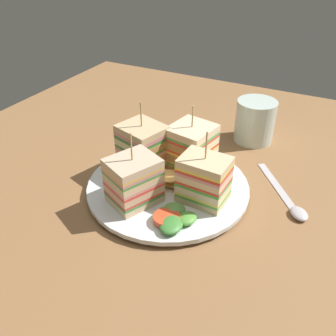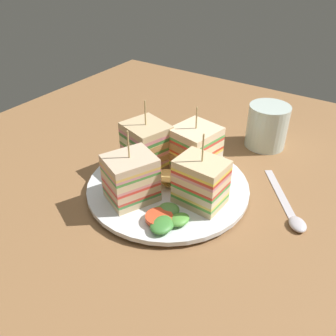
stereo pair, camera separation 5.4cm
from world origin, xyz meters
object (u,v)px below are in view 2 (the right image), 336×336
object	(u,v)px
sandwich_wedge_2	(195,149)
sandwich_wedge_3	(147,146)
sandwich_wedge_0	(131,178)
drinking_glass	(267,129)
sandwich_wedge_1	(200,182)
plate	(168,187)
spoon	(291,213)
chip_pile	(177,179)

from	to	relation	value
sandwich_wedge_2	sandwich_wedge_3	xyz separation A→B (cm)	(-3.77, 6.88, 0.14)
sandwich_wedge_0	drinking_glass	world-z (taller)	sandwich_wedge_0
drinking_glass	sandwich_wedge_1	bearing A→B (deg)	177.27
sandwich_wedge_2	sandwich_wedge_3	size ratio (longest dim) A/B	0.93
drinking_glass	plate	bearing A→B (deg)	161.79
sandwich_wedge_2	sandwich_wedge_3	world-z (taller)	sandwich_wedge_3
sandwich_wedge_3	spoon	world-z (taller)	sandwich_wedge_3
sandwich_wedge_1	drinking_glass	distance (cm)	23.38
drinking_glass	chip_pile	bearing A→B (deg)	163.86
sandwich_wedge_0	sandwich_wedge_3	xyz separation A→B (cm)	(8.22, 3.32, 0.30)
sandwich_wedge_0	sandwich_wedge_2	distance (cm)	12.51
sandwich_wedge_0	sandwich_wedge_2	size ratio (longest dim) A/B	1.02
chip_pile	drinking_glass	world-z (taller)	drinking_glass
sandwich_wedge_3	spoon	distance (cm)	24.48
spoon	sandwich_wedge_0	bearing A→B (deg)	-98.90
spoon	drinking_glass	bearing A→B (deg)	175.05
sandwich_wedge_0	spoon	distance (cm)	23.70
sandwich_wedge_0	sandwich_wedge_1	distance (cm)	9.92
plate	drinking_glass	distance (cm)	23.61
sandwich_wedge_1	spoon	xyz separation A→B (cm)	(6.20, -11.82, -4.47)
sandwich_wedge_2	sandwich_wedge_3	bearing A→B (deg)	-50.23
sandwich_wedge_2	spoon	size ratio (longest dim) A/B	0.81
sandwich_wedge_0	sandwich_wedge_3	size ratio (longest dim) A/B	0.95
sandwich_wedge_1	drinking_glass	xyz separation A→B (cm)	(23.31, -1.11, -1.35)
plate	sandwich_wedge_2	world-z (taller)	sandwich_wedge_2
plate	drinking_glass	size ratio (longest dim) A/B	3.12
sandwich_wedge_3	plate	bearing A→B (deg)	-5.42
sandwich_wedge_1	sandwich_wedge_3	size ratio (longest dim) A/B	0.95
plate	spoon	xyz separation A→B (cm)	(5.17, -18.04, -0.43)
sandwich_wedge_2	chip_pile	world-z (taller)	sandwich_wedge_2
sandwich_wedge_3	chip_pile	bearing A→B (deg)	4.41
plate	spoon	world-z (taller)	plate
sandwich_wedge_1	sandwich_wedge_2	bearing A→B (deg)	-51.57
sandwich_wedge_2	spoon	xyz separation A→B (cm)	(-1.04, -16.97, -4.63)
spoon	drinking_glass	world-z (taller)	drinking_glass
sandwich_wedge_0	spoon	bearing A→B (deg)	-36.89
chip_pile	spoon	size ratio (longest dim) A/B	0.51
drinking_glass	spoon	bearing A→B (deg)	-147.97
plate	drinking_glass	xyz separation A→B (cm)	(22.28, -7.33, 2.69)
sandwich_wedge_1	sandwich_wedge_2	size ratio (longest dim) A/B	1.02
plate	sandwich_wedge_3	bearing A→B (deg)	67.29
drinking_glass	sandwich_wedge_0	bearing A→B (deg)	160.71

